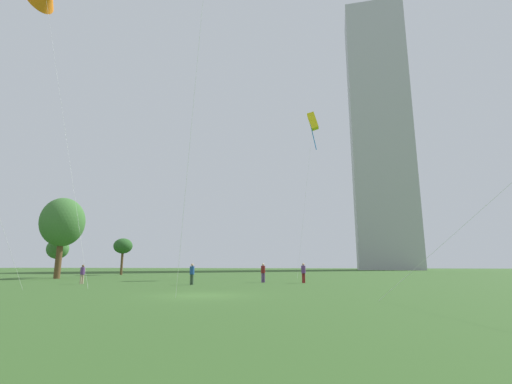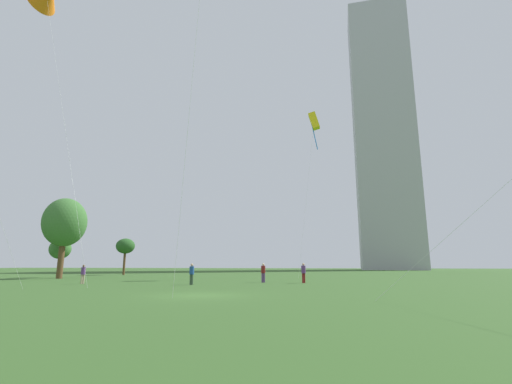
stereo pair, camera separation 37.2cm
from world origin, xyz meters
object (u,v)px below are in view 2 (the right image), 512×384
park_tree_0 (65,223)px  park_tree_1 (60,249)px  kite_flying_1 (314,121)px  distant_highrise_0 (383,133)px  person_standing_0 (83,273)px  person_standing_2 (263,271)px  person_standing_3 (303,271)px  park_tree_2 (125,246)px  person_standing_1 (192,272)px

park_tree_0 → park_tree_1: (-2.54, 2.87, -2.90)m
kite_flying_1 → distant_highrise_0: (20.35, 69.51, 22.68)m
person_standing_0 → park_tree_1: park_tree_1 is taller
park_tree_1 → distant_highrise_0: distant_highrise_0 is taller
park_tree_0 → distant_highrise_0: 98.71m
park_tree_0 → park_tree_1: bearing=131.5°
person_standing_2 → person_standing_3: person_standing_3 is taller
park_tree_2 → kite_flying_1: bearing=-12.8°
person_standing_1 → person_standing_3: bearing=-140.5°
person_standing_3 → distant_highrise_0: size_ratio=0.02×
person_standing_3 → park_tree_1: 31.35m
person_standing_2 → park_tree_2: size_ratio=0.30×
person_standing_0 → person_standing_3: size_ratio=0.92×
park_tree_0 → distant_highrise_0: size_ratio=0.11×
person_standing_2 → kite_flying_1: bearing=-133.0°
person_standing_2 → park_tree_2: park_tree_2 is taller
person_standing_0 → park_tree_0: size_ratio=0.17×
park_tree_0 → park_tree_1: park_tree_0 is taller
park_tree_1 → park_tree_2: size_ratio=0.84×
park_tree_0 → park_tree_1: 4.81m
kite_flying_1 → park_tree_0: size_ratio=2.31×
person_standing_3 → park_tree_2: size_ratio=0.30×
person_standing_1 → person_standing_2: person_standing_2 is taller
person_standing_3 → distant_highrise_0: distant_highrise_0 is taller
park_tree_2 → person_standing_2: bearing=-38.0°
person_standing_1 → park_tree_1: park_tree_1 is taller
person_standing_0 → park_tree_2: park_tree_2 is taller
person_standing_0 → person_standing_2: person_standing_2 is taller
person_standing_2 → kite_flying_1: kite_flying_1 is taller
kite_flying_1 → park_tree_1: bearing=-170.6°
person_standing_2 → park_tree_0: bearing=-33.7°
person_standing_0 → park_tree_0: bearing=-97.6°
park_tree_2 → park_tree_1: bearing=-98.8°
park_tree_1 → park_tree_2: bearing=81.2°
kite_flying_1 → park_tree_0: kite_flying_1 is taller
kite_flying_1 → park_tree_0: bearing=-164.4°
park_tree_0 → person_standing_1: bearing=-25.8°
person_standing_0 → person_standing_2: (14.16, 5.10, 0.07)m
person_standing_2 → distant_highrise_0: (25.03, 82.20, 41.58)m
person_standing_3 → distant_highrise_0: bearing=-152.6°
person_standing_1 → kite_flying_1: 27.40m
person_standing_3 → park_tree_2: park_tree_2 is taller
person_standing_1 → kite_flying_1: size_ratio=0.08×
person_standing_0 → distant_highrise_0: (39.19, 87.30, 41.66)m
person_standing_3 → kite_flying_1: bearing=-142.9°
person_standing_3 → park_tree_0: park_tree_0 is taller
person_standing_1 → person_standing_2: (4.95, 4.62, 0.02)m
park_tree_2 → person_standing_3: bearing=-34.8°
person_standing_0 → kite_flying_1: kite_flying_1 is taller
person_standing_0 → park_tree_0: park_tree_0 is taller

